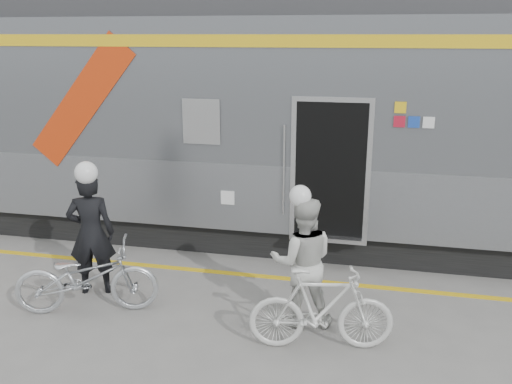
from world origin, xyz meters
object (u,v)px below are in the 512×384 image
(bicycle_left, at_px, (87,278))
(woman, at_px, (303,262))
(bicycle_right, at_px, (321,309))
(man, at_px, (91,233))

(bicycle_left, bearing_deg, woman, -101.36)
(bicycle_left, relative_size, bicycle_right, 1.10)
(bicycle_right, bearing_deg, bicycle_left, 75.37)
(man, relative_size, woman, 1.06)
(bicycle_left, height_order, woman, woman)
(man, bearing_deg, bicycle_right, 148.73)
(man, bearing_deg, woman, 157.69)
(man, distance_m, bicycle_right, 3.40)
(bicycle_left, bearing_deg, bicycle_right, -112.18)
(bicycle_left, height_order, bicycle_right, bicycle_right)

